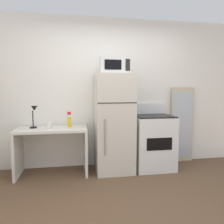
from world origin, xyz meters
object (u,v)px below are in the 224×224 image
(coffee_mug, at_px, (49,125))
(leaning_mirror, at_px, (182,125))
(desk_lamp, at_px, (34,113))
(microwave, at_px, (114,66))
(spray_bottle, at_px, (69,121))
(desk, at_px, (52,142))
(refrigerator, at_px, (114,123))
(oven_range, at_px, (153,141))

(coffee_mug, distance_m, leaning_mirror, 2.41)
(desk_lamp, xyz_separation_m, microwave, (1.27, -0.07, 0.75))
(spray_bottle, xyz_separation_m, microwave, (0.73, -0.08, 0.89))
(desk, distance_m, refrigerator, 1.04)
(microwave, bearing_deg, desk_lamp, 176.95)
(refrigerator, bearing_deg, leaning_mirror, 10.92)
(refrigerator, distance_m, leaning_mirror, 1.38)
(leaning_mirror, bearing_deg, spray_bottle, -174.59)
(spray_bottle, relative_size, leaning_mirror, 0.18)
(spray_bottle, xyz_separation_m, refrigerator, (0.73, -0.06, -0.05))
(refrigerator, xyz_separation_m, microwave, (0.00, -0.02, 0.93))
(oven_range, bearing_deg, desk, 179.69)
(refrigerator, height_order, leaning_mirror, refrigerator)
(spray_bottle, distance_m, refrigerator, 0.73)
(desk_lamp, height_order, refrigerator, refrigerator)
(desk, distance_m, microwave, 1.58)
(microwave, height_order, oven_range, microwave)
(desk, height_order, desk_lamp, desk_lamp)
(microwave, bearing_deg, leaning_mirror, 11.79)
(oven_range, bearing_deg, microwave, -177.77)
(desk, height_order, microwave, microwave)
(desk, xyz_separation_m, leaning_mirror, (2.35, 0.25, 0.18))
(desk_lamp, xyz_separation_m, refrigerator, (1.27, -0.05, -0.19))
(desk_lamp, height_order, coffee_mug, desk_lamp)
(desk, bearing_deg, oven_range, -0.31)
(leaning_mirror, bearing_deg, oven_range, -159.11)
(desk, xyz_separation_m, coffee_mug, (-0.04, -0.00, 0.28))
(desk, xyz_separation_m, desk_lamp, (-0.27, 0.03, 0.47))
(coffee_mug, relative_size, oven_range, 0.09)
(spray_bottle, relative_size, coffee_mug, 2.62)
(desk, bearing_deg, refrigerator, -0.83)
(coffee_mug, xyz_separation_m, leaning_mirror, (2.39, 0.25, -0.10))
(coffee_mug, relative_size, refrigerator, 0.06)
(refrigerator, xyz_separation_m, oven_range, (0.68, 0.01, -0.34))
(coffee_mug, xyz_separation_m, oven_range, (1.72, -0.00, -0.33))
(desk, relative_size, desk_lamp, 3.11)
(coffee_mug, height_order, microwave, microwave)
(desk, distance_m, oven_range, 1.68)
(microwave, bearing_deg, oven_range, 2.23)
(desk, height_order, coffee_mug, coffee_mug)
(desk_lamp, height_order, spray_bottle, desk_lamp)
(desk_lamp, bearing_deg, refrigerator, -2.10)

